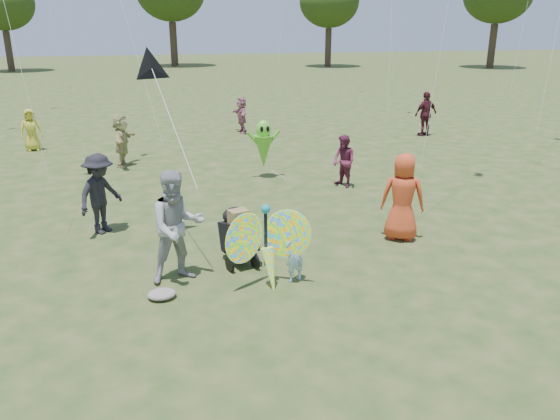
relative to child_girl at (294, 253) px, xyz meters
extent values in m
plane|color=#51592B|center=(0.14, -0.74, -0.54)|extent=(160.00, 160.00, 0.00)
imported|color=#A3C7E7|center=(0.00, 0.00, 0.00)|extent=(0.47, 0.39, 1.09)
imported|color=#9B9A9F|center=(-1.98, 0.58, 0.47)|extent=(1.12, 0.95, 2.04)
ellipsoid|color=gray|center=(-2.34, -0.07, -0.47)|extent=(0.48, 0.39, 0.15)
imported|color=#CB4420|center=(2.77, 1.38, 0.39)|extent=(1.09, 0.95, 1.87)
imported|color=black|center=(-3.41, 3.41, 0.34)|extent=(1.26, 1.29, 1.77)
imported|color=tan|center=(-3.02, 9.45, 0.30)|extent=(0.90, 1.65, 1.70)
imported|color=maroon|center=(3.03, 5.42, 0.19)|extent=(0.77, 0.87, 1.47)
imported|color=gold|center=(-6.22, 12.73, 0.21)|extent=(0.81, 0.61, 1.51)
imported|color=#431620|center=(8.98, 11.60, 0.36)|extent=(1.12, 0.62, 1.80)
imported|color=#A45D70|center=(1.82, 14.26, 0.20)|extent=(0.57, 1.42, 1.49)
cube|color=black|center=(-0.81, 1.03, 0.01)|extent=(0.69, 0.96, 0.71)
cube|color=black|center=(-0.81, 1.03, -0.32)|extent=(0.60, 0.77, 0.10)
ellipsoid|color=black|center=(-0.81, 1.28, 0.34)|extent=(0.51, 0.45, 0.33)
cylinder|color=black|center=(-1.05, 0.68, -0.39)|extent=(0.14, 0.30, 0.30)
cylinder|color=black|center=(-0.57, 0.68, -0.39)|extent=(0.14, 0.30, 0.30)
cylinder|color=black|center=(-0.81, 1.48, -0.43)|extent=(0.11, 0.23, 0.22)
cylinder|color=black|center=(-0.81, 0.55, 0.44)|extent=(0.43, 0.16, 0.03)
cube|color=#987F49|center=(-0.81, 0.98, 0.42)|extent=(0.41, 0.37, 0.26)
ellipsoid|color=#EE255E|center=(-0.90, -0.04, 0.38)|extent=(0.98, 0.71, 1.24)
ellipsoid|color=#EE255E|center=(-0.14, -0.04, 0.38)|extent=(0.98, 0.71, 1.24)
cylinder|color=black|center=(-0.52, -0.02, 0.33)|extent=(0.06, 0.06, 1.00)
cone|color=#EE255E|center=(-0.47, -0.19, -0.24)|extent=(0.36, 0.49, 0.93)
sphere|color=teal|center=(-0.52, -0.04, 0.88)|extent=(0.16, 0.16, 0.16)
cone|color=black|center=(-2.14, 2.69, 3.03)|extent=(0.89, 0.62, 0.81)
cylinder|color=silver|center=(-1.86, 1.68, 2.06)|extent=(0.58, 2.03, 1.94)
cone|color=#5DC32E|center=(1.07, 6.94, 0.26)|extent=(0.56, 0.56, 0.95)
ellipsoid|color=#5DC32E|center=(1.07, 6.94, 0.91)|extent=(0.44, 0.39, 0.57)
ellipsoid|color=black|center=(0.98, 6.76, 0.96)|extent=(0.10, 0.05, 0.17)
ellipsoid|color=black|center=(1.16, 6.76, 0.96)|extent=(0.10, 0.05, 0.17)
cylinder|color=#5DC32E|center=(0.77, 6.94, 0.66)|extent=(0.43, 0.10, 0.49)
cylinder|color=#5DC32E|center=(1.37, 6.94, 0.66)|extent=(0.43, 0.10, 0.49)
cylinder|color=silver|center=(1.37, 6.74, -0.34)|extent=(0.61, 0.41, 0.41)
cylinder|color=#3A2D21|center=(-13.86, 51.26, 1.35)|extent=(0.63, 0.63, 3.78)
ellipsoid|color=#2B4214|center=(-13.86, 51.26, 5.76)|extent=(5.94, 5.94, 5.05)
cylinder|color=#3A2D21|center=(2.14, 54.26, 1.77)|extent=(0.77, 0.77, 4.62)
cylinder|color=#3A2D21|center=(18.14, 49.26, 1.45)|extent=(0.66, 0.67, 3.99)
ellipsoid|color=#2B4214|center=(18.14, 49.26, 6.11)|extent=(6.27, 6.27, 5.33)
cylinder|color=#3A2D21|center=(34.14, 43.26, 1.66)|extent=(0.73, 0.73, 4.41)
camera|label=1|loc=(-2.52, -8.52, 3.83)|focal=35.00mm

